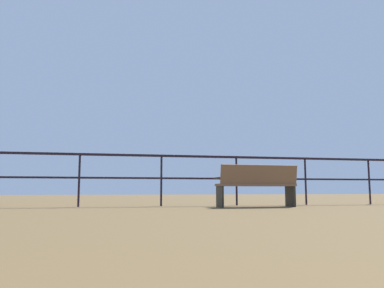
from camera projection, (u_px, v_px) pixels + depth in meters
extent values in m
cube|color=black|center=(236.00, 157.00, 8.72)|extent=(23.98, 0.05, 0.05)
cube|color=black|center=(236.00, 179.00, 8.66)|extent=(23.98, 0.04, 0.04)
cylinder|color=black|center=(79.00, 180.00, 7.92)|extent=(0.04, 0.04, 1.08)
cylinder|color=black|center=(161.00, 181.00, 8.28)|extent=(0.04, 0.04, 1.08)
cylinder|color=black|center=(237.00, 181.00, 8.65)|extent=(0.04, 0.04, 1.08)
cylinder|color=black|center=(306.00, 181.00, 9.02)|extent=(0.04, 0.04, 1.08)
cylinder|color=black|center=(369.00, 182.00, 9.39)|extent=(0.04, 0.04, 1.08)
cube|color=brown|center=(256.00, 185.00, 7.86)|extent=(1.63, 0.46, 0.05)
cube|color=brown|center=(259.00, 175.00, 7.69)|extent=(1.62, 0.14, 0.40)
cube|color=#2A261D|center=(290.00, 196.00, 8.01)|extent=(0.05, 0.40, 0.45)
cube|color=#2A261D|center=(286.00, 179.00, 8.21)|extent=(0.04, 0.31, 0.04)
cube|color=#2A261D|center=(220.00, 196.00, 7.65)|extent=(0.05, 0.40, 0.45)
cube|color=#2A261D|center=(217.00, 178.00, 7.86)|extent=(0.04, 0.31, 0.04)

